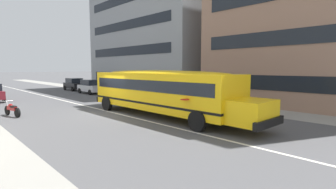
# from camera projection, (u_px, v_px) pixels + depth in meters

# --- Properties ---
(ground_plane) EXTENTS (400.00, 400.00, 0.00)m
(ground_plane) POSITION_uv_depth(u_px,v_px,m) (113.00, 112.00, 17.31)
(ground_plane) COLOR #4C4C4F
(sidewalk_far) EXTENTS (120.00, 3.00, 0.01)m
(sidewalk_far) POSITION_uv_depth(u_px,v_px,m) (190.00, 102.00, 22.64)
(sidewalk_far) COLOR gray
(sidewalk_far) RESTS_ON ground_plane
(lane_centreline) EXTENTS (110.00, 0.16, 0.01)m
(lane_centreline) POSITION_uv_depth(u_px,v_px,m) (113.00, 112.00, 17.31)
(lane_centreline) COLOR silver
(lane_centreline) RESTS_ON ground_plane
(school_bus) EXTENTS (12.85, 3.04, 2.87)m
(school_bus) POSITION_uv_depth(u_px,v_px,m) (162.00, 89.00, 15.65)
(school_bus) COLOR yellow
(school_bus) RESTS_ON ground_plane
(parked_car_black_far_corner) EXTENTS (3.92, 1.92, 1.64)m
(parked_car_black_far_corner) POSITION_uv_depth(u_px,v_px,m) (75.00, 84.00, 34.72)
(parked_car_black_far_corner) COLOR black
(parked_car_black_far_corner) RESTS_ON ground_plane
(parked_car_silver_by_lamppost) EXTENTS (3.92, 1.93, 1.64)m
(parked_car_silver_by_lamppost) POSITION_uv_depth(u_px,v_px,m) (91.00, 86.00, 30.15)
(parked_car_silver_by_lamppost) COLOR #B7BABF
(parked_car_silver_by_lamppost) RESTS_ON ground_plane
(motorcycle_near_kerb) EXTENTS (1.98, 0.63, 0.94)m
(motorcycle_near_kerb) POSITION_uv_depth(u_px,v_px,m) (12.00, 109.00, 15.91)
(motorcycle_near_kerb) COLOR black
(motorcycle_near_kerb) RESTS_ON ground_plane
(apartment_block_far_left) EXTENTS (19.45, 9.54, 16.50)m
(apartment_block_far_left) POSITION_uv_depth(u_px,v_px,m) (155.00, 30.00, 34.94)
(apartment_block_far_left) COLOR gray
(apartment_block_far_left) RESTS_ON ground_plane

